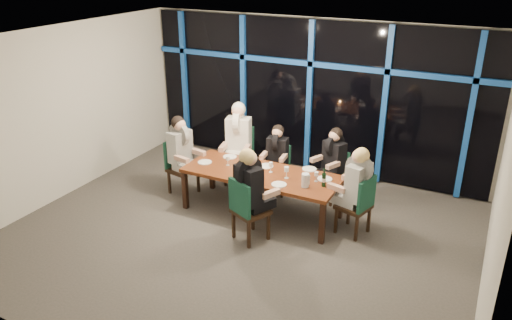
# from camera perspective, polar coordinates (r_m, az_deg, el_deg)

# --- Properties ---
(room) EXTENTS (7.04, 7.00, 3.02)m
(room) POSITION_cam_1_polar(r_m,az_deg,el_deg) (7.10, -2.20, 5.56)
(room) COLOR #544F4A
(room) RESTS_ON ground
(window_wall) EXTENTS (6.86, 0.43, 2.94)m
(window_wall) POSITION_cam_1_polar(r_m,az_deg,el_deg) (9.79, 6.29, 7.46)
(window_wall) COLOR black
(window_wall) RESTS_ON ground
(dining_table) EXTENTS (2.60, 1.00, 0.75)m
(dining_table) POSITION_cam_1_polar(r_m,az_deg,el_deg) (8.25, 0.63, -1.87)
(dining_table) COLOR brown
(dining_table) RESTS_ON ground
(chair_far_left) EXTENTS (0.60, 0.60, 1.08)m
(chair_far_left) POSITION_cam_1_polar(r_m,az_deg,el_deg) (9.48, -1.89, 0.99)
(chair_far_left) COLOR black
(chair_far_left) RESTS_ON ground
(chair_far_mid) EXTENTS (0.45, 0.45, 0.88)m
(chair_far_mid) POSITION_cam_1_polar(r_m,az_deg,el_deg) (9.11, 2.51, -0.70)
(chair_far_mid) COLOR black
(chair_far_mid) RESTS_ON ground
(chair_far_right) EXTENTS (0.57, 0.57, 0.92)m
(chair_far_right) POSITION_cam_1_polar(r_m,az_deg,el_deg) (8.91, 8.99, -1.40)
(chair_far_right) COLOR black
(chair_far_right) RESTS_ON ground
(chair_end_left) EXTENTS (0.55, 0.55, 1.00)m
(chair_end_left) POSITION_cam_1_polar(r_m,az_deg,el_deg) (9.15, -8.75, -0.40)
(chair_end_left) COLOR black
(chair_end_left) RESTS_ON ground
(chair_end_right) EXTENTS (0.56, 0.56, 0.99)m
(chair_end_right) POSITION_cam_1_polar(r_m,az_deg,el_deg) (7.84, 11.69, -4.82)
(chair_end_right) COLOR black
(chair_end_right) RESTS_ON ground
(chair_near_mid) EXTENTS (0.63, 0.63, 1.03)m
(chair_near_mid) POSITION_cam_1_polar(r_m,az_deg,el_deg) (7.51, -1.15, -5.43)
(chair_near_mid) COLOR black
(chair_near_mid) RESTS_ON ground
(diner_far_left) EXTENTS (0.61, 0.72, 1.05)m
(diner_far_left) POSITION_cam_1_polar(r_m,az_deg,el_deg) (9.24, -2.07, 3.22)
(diner_far_left) COLOR white
(diner_far_left) RESTS_ON ground
(diner_far_mid) EXTENTS (0.47, 0.57, 0.86)m
(diner_far_mid) POSITION_cam_1_polar(r_m,az_deg,el_deg) (8.91, 2.40, 1.20)
(diner_far_mid) COLOR black
(diner_far_mid) RESTS_ON ground
(diner_far_right) EXTENTS (0.58, 0.63, 0.90)m
(diner_far_right) POSITION_cam_1_polar(r_m,az_deg,el_deg) (8.71, 8.78, 0.66)
(diner_far_right) COLOR black
(diner_far_right) RESTS_ON ground
(diner_end_left) EXTENTS (0.67, 0.55, 0.97)m
(diner_end_left) POSITION_cam_1_polar(r_m,az_deg,el_deg) (8.95, -8.53, 1.79)
(diner_end_left) COLOR black
(diner_end_left) RESTS_ON ground
(diner_end_right) EXTENTS (0.67, 0.57, 0.97)m
(diner_end_right) POSITION_cam_1_polar(r_m,az_deg,el_deg) (7.71, 11.39, -2.05)
(diner_end_right) COLOR black
(diner_end_right) RESTS_ON ground
(diner_near_mid) EXTENTS (0.65, 0.71, 1.00)m
(diner_near_mid) POSITION_cam_1_polar(r_m,az_deg,el_deg) (7.38, -0.63, -2.44)
(diner_near_mid) COLOR black
(diner_near_mid) RESTS_ON ground
(plate_far_left) EXTENTS (0.24, 0.24, 0.01)m
(plate_far_left) POSITION_cam_1_polar(r_m,az_deg,el_deg) (8.84, -3.01, 0.38)
(plate_far_left) COLOR white
(plate_far_left) RESTS_ON dining_table
(plate_far_mid) EXTENTS (0.24, 0.24, 0.01)m
(plate_far_mid) POSITION_cam_1_polar(r_m,az_deg,el_deg) (8.45, 1.19, -0.70)
(plate_far_mid) COLOR white
(plate_far_mid) RESTS_ON dining_table
(plate_far_right) EXTENTS (0.24, 0.24, 0.01)m
(plate_far_right) POSITION_cam_1_polar(r_m,az_deg,el_deg) (8.38, 6.10, -1.03)
(plate_far_right) COLOR white
(plate_far_right) RESTS_ON dining_table
(plate_end_left) EXTENTS (0.24, 0.24, 0.01)m
(plate_end_left) POSITION_cam_1_polar(r_m,az_deg,el_deg) (8.64, -5.88, -0.25)
(plate_end_left) COLOR white
(plate_end_left) RESTS_ON dining_table
(plate_end_right) EXTENTS (0.24, 0.24, 0.01)m
(plate_end_right) POSITION_cam_1_polar(r_m,az_deg,el_deg) (8.05, 7.86, -2.16)
(plate_end_right) COLOR white
(plate_end_right) RESTS_ON dining_table
(plate_near_mid) EXTENTS (0.24, 0.24, 0.01)m
(plate_near_mid) POSITION_cam_1_polar(r_m,az_deg,el_deg) (7.80, 2.64, -2.82)
(plate_near_mid) COLOR white
(plate_near_mid) RESTS_ON dining_table
(wine_bottle) EXTENTS (0.07, 0.07, 0.30)m
(wine_bottle) POSITION_cam_1_polar(r_m,az_deg,el_deg) (7.78, 7.76, -2.22)
(wine_bottle) COLOR black
(wine_bottle) RESTS_ON dining_table
(water_pitcher) EXTENTS (0.14, 0.12, 0.22)m
(water_pitcher) POSITION_cam_1_polar(r_m,az_deg,el_deg) (7.73, 5.66, -2.33)
(water_pitcher) COLOR silver
(water_pitcher) RESTS_ON dining_table
(tea_light) EXTENTS (0.05, 0.05, 0.03)m
(tea_light) POSITION_cam_1_polar(r_m,az_deg,el_deg) (8.13, -0.37, -1.60)
(tea_light) COLOR #FFA44C
(tea_light) RESTS_ON dining_table
(wine_glass_a) EXTENTS (0.06, 0.06, 0.16)m
(wine_glass_a) POSITION_cam_1_polar(r_m,az_deg,el_deg) (8.32, -1.78, -0.27)
(wine_glass_a) COLOR silver
(wine_glass_a) RESTS_ON dining_table
(wine_glass_b) EXTENTS (0.07, 0.07, 0.17)m
(wine_glass_b) POSITION_cam_1_polar(r_m,az_deg,el_deg) (8.19, 1.70, -0.58)
(wine_glass_b) COLOR silver
(wine_glass_b) RESTS_ON dining_table
(wine_glass_c) EXTENTS (0.08, 0.08, 0.20)m
(wine_glass_c) POSITION_cam_1_polar(r_m,az_deg,el_deg) (7.98, 3.51, -1.15)
(wine_glass_c) COLOR silver
(wine_glass_c) RESTS_ON dining_table
(wine_glass_d) EXTENTS (0.06, 0.06, 0.16)m
(wine_glass_d) POSITION_cam_1_polar(r_m,az_deg,el_deg) (8.46, -3.25, 0.14)
(wine_glass_d) COLOR silver
(wine_glass_d) RESTS_ON dining_table
(wine_glass_e) EXTENTS (0.06, 0.06, 0.17)m
(wine_glass_e) POSITION_cam_1_polar(r_m,az_deg,el_deg) (7.92, 6.91, -1.65)
(wine_glass_e) COLOR silver
(wine_glass_e) RESTS_ON dining_table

